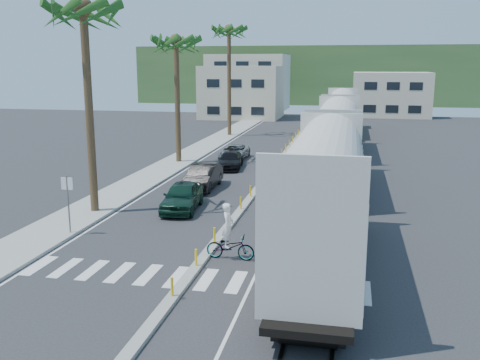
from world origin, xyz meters
name	(u,v)px	position (x,y,z in m)	size (l,w,h in m)	color
ground	(203,260)	(0.00, 0.00, 0.00)	(140.00, 140.00, 0.00)	#28282B
sidewalk	(187,156)	(-8.50, 25.00, 0.07)	(3.00, 90.00, 0.15)	gray
rails	(339,156)	(5.00, 28.00, 0.03)	(1.56, 100.00, 0.06)	black
median	(272,170)	(0.00, 19.96, 0.09)	(0.45, 60.00, 0.85)	gray
crosswalk	(189,278)	(0.00, -2.00, 0.01)	(14.00, 2.20, 0.01)	silver
lane_markings	(256,159)	(-2.15, 25.00, 0.00)	(9.42, 90.00, 0.01)	silver
freight_train	(338,136)	(5.00, 20.37, 2.91)	(3.00, 60.94, 5.85)	beige
palm_trees	(181,32)	(-8.10, 22.70, 10.81)	(3.50, 37.20, 13.75)	brown
street_sign	(68,196)	(-7.30, 2.00, 1.97)	(0.60, 0.08, 3.00)	slate
buildings	(279,87)	(-6.41, 71.66, 4.36)	(38.00, 27.00, 10.00)	beige
hillside	(326,75)	(0.00, 100.00, 6.00)	(80.00, 20.00, 12.00)	#385628
car_lead	(182,196)	(-3.35, 7.60, 0.80)	(2.33, 4.88, 1.61)	#103224
car_second	(203,177)	(-3.65, 13.10, 0.81)	(1.81, 4.97, 1.63)	black
car_third	(230,160)	(-3.46, 20.48, 0.66)	(2.32, 4.73, 1.32)	black
car_rear	(234,152)	(-4.06, 24.68, 0.64)	(2.21, 4.62, 1.27)	#9D9FA2
cyclist	(230,241)	(1.09, 0.40, 0.80)	(0.93, 2.17, 2.47)	#9EA0A5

